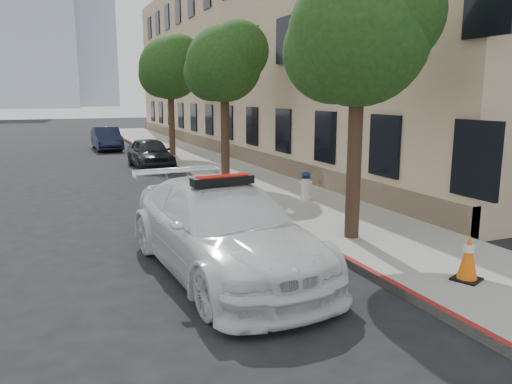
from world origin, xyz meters
The scene contains 13 objects.
ground centered at (0.00, 0.00, 0.00)m, with size 120.00×120.00×0.00m, color black.
sidewalk centered at (3.60, 10.00, 0.07)m, with size 3.20×50.00×0.15m, color gray.
curb_strip centered at (2.06, 10.00, 0.07)m, with size 0.12×50.00×0.15m, color maroon.
building centered at (9.20, 15.00, 5.00)m, with size 8.00×36.00×10.00m, color tan.
tower_right centered at (9.00, 135.00, 22.00)m, with size 14.00×14.00×44.00m, color #9EA8B7.
tree_near centered at (2.93, -2.01, 4.27)m, with size 2.92×2.82×5.62m.
tree_mid centered at (2.93, 5.99, 4.16)m, with size 2.77×2.64×5.43m.
tree_far centered at (2.93, 13.99, 4.39)m, with size 3.10×3.00×5.81m.
police_car centered at (-0.15, -2.57, 0.80)m, with size 2.60×5.61×1.74m.
parked_car_mid centered at (1.19, 10.87, 0.64)m, with size 1.51×3.75×1.28m, color black.
parked_car_far centered at (0.28, 18.98, 0.65)m, with size 1.37×3.92×1.29m, color black.
fire_hydrant centered at (3.77, 1.64, 0.55)m, with size 0.35×0.32×0.83m.
traffic_cone centered at (3.21, -4.86, 0.54)m, with size 0.53×0.53×0.78m.
Camera 1 is at (-2.90, -10.59, 3.10)m, focal length 35.00 mm.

